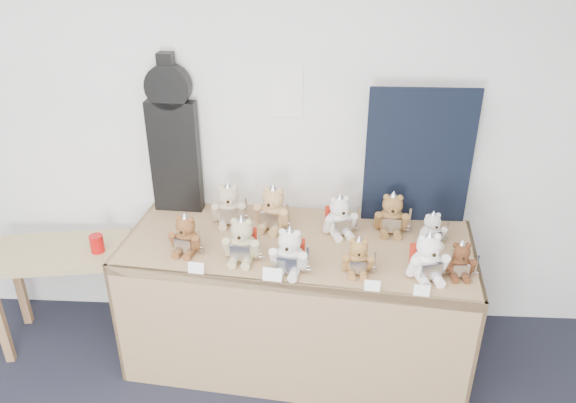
# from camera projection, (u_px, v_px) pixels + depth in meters

# --- Properties ---
(room_shell) EXTENTS (6.00, 6.00, 6.00)m
(room_shell) POSITION_uv_depth(u_px,v_px,m) (285.00, 93.00, 3.28)
(room_shell) COLOR silver
(room_shell) RESTS_ON floor
(display_table) EXTENTS (2.09, 1.06, 0.84)m
(display_table) POSITION_uv_depth(u_px,v_px,m) (296.00, 275.00, 3.25)
(display_table) COLOR #9A764E
(display_table) RESTS_ON floor
(side_table) EXTENTS (0.88, 0.58, 0.68)m
(side_table) POSITION_uv_depth(u_px,v_px,m) (63.00, 266.00, 3.51)
(side_table) COLOR #A58659
(side_table) RESTS_ON floor
(guitar_case) EXTENTS (0.31, 0.11, 0.99)m
(guitar_case) POSITION_uv_depth(u_px,v_px,m) (173.00, 137.00, 3.38)
(guitar_case) COLOR black
(guitar_case) RESTS_ON display_table
(navy_board) EXTENTS (0.62, 0.02, 0.83)m
(navy_board) POSITION_uv_depth(u_px,v_px,m) (419.00, 157.00, 3.28)
(navy_board) COLOR black
(navy_board) RESTS_ON display_table
(red_cup) EXTENTS (0.08, 0.08, 0.11)m
(red_cup) POSITION_uv_depth(u_px,v_px,m) (97.00, 244.00, 3.41)
(red_cup) COLOR #B30B0C
(red_cup) RESTS_ON side_table
(teddy_front_far_left) EXTENTS (0.21, 0.18, 0.25)m
(teddy_front_far_left) POSITION_uv_depth(u_px,v_px,m) (186.00, 236.00, 3.10)
(teddy_front_far_left) COLOR brown
(teddy_front_far_left) RESTS_ON display_table
(teddy_front_left) EXTENTS (0.23, 0.20, 0.29)m
(teddy_front_left) POSITION_uv_depth(u_px,v_px,m) (242.00, 241.00, 3.03)
(teddy_front_left) COLOR tan
(teddy_front_left) RESTS_ON display_table
(teddy_front_centre) EXTENTS (0.23, 0.21, 0.29)m
(teddy_front_centre) POSITION_uv_depth(u_px,v_px,m) (290.00, 252.00, 2.93)
(teddy_front_centre) COLOR silver
(teddy_front_centre) RESTS_ON display_table
(teddy_front_right) EXTENTS (0.19, 0.15, 0.23)m
(teddy_front_right) POSITION_uv_depth(u_px,v_px,m) (358.00, 257.00, 2.93)
(teddy_front_right) COLOR olive
(teddy_front_right) RESTS_ON display_table
(teddy_front_far_right) EXTENTS (0.25, 0.22, 0.29)m
(teddy_front_far_right) POSITION_uv_depth(u_px,v_px,m) (428.00, 258.00, 2.87)
(teddy_front_far_right) COLOR white
(teddy_front_far_right) RESTS_ON display_table
(teddy_front_end) EXTENTS (0.18, 0.14, 0.22)m
(teddy_front_end) POSITION_uv_depth(u_px,v_px,m) (460.00, 261.00, 2.90)
(teddy_front_end) COLOR #56311D
(teddy_front_end) RESTS_ON display_table
(teddy_back_left) EXTENTS (0.24, 0.20, 0.29)m
(teddy_back_left) POSITION_uv_depth(u_px,v_px,m) (229.00, 206.00, 3.39)
(teddy_back_left) COLOR #C0AC8C
(teddy_back_left) RESTS_ON display_table
(teddy_back_centre_left) EXTENTS (0.24, 0.23, 0.30)m
(teddy_back_centre_left) POSITION_uv_depth(u_px,v_px,m) (273.00, 210.00, 3.33)
(teddy_back_centre_left) COLOR tan
(teddy_back_centre_left) RESTS_ON display_table
(teddy_back_centre_right) EXTENTS (0.23, 0.21, 0.28)m
(teddy_back_centre_right) POSITION_uv_depth(u_px,v_px,m) (340.00, 217.00, 3.28)
(teddy_back_centre_right) COLOR silver
(teddy_back_centre_right) RESTS_ON display_table
(teddy_back_right) EXTENTS (0.23, 0.19, 0.28)m
(teddy_back_right) POSITION_uv_depth(u_px,v_px,m) (392.00, 215.00, 3.29)
(teddy_back_right) COLOR olive
(teddy_back_right) RESTS_ON display_table
(teddy_back_end) EXTENTS (0.18, 0.17, 0.22)m
(teddy_back_end) POSITION_uv_depth(u_px,v_px,m) (432.00, 230.00, 3.18)
(teddy_back_end) COLOR white
(teddy_back_end) RESTS_ON display_table
(entry_card_a) EXTENTS (0.09, 0.03, 0.06)m
(entry_card_a) POSITION_uv_depth(u_px,v_px,m) (196.00, 268.00, 2.94)
(entry_card_a) COLOR white
(entry_card_a) RESTS_ON display_table
(entry_card_b) EXTENTS (0.10, 0.03, 0.07)m
(entry_card_b) POSITION_uv_depth(u_px,v_px,m) (272.00, 275.00, 2.88)
(entry_card_b) COLOR white
(entry_card_b) RESTS_ON display_table
(entry_card_c) EXTENTS (0.08, 0.03, 0.06)m
(entry_card_c) POSITION_uv_depth(u_px,v_px,m) (372.00, 286.00, 2.81)
(entry_card_c) COLOR white
(entry_card_c) RESTS_ON display_table
(entry_card_d) EXTENTS (0.08, 0.03, 0.06)m
(entry_card_d) POSITION_uv_depth(u_px,v_px,m) (422.00, 291.00, 2.77)
(entry_card_d) COLOR white
(entry_card_d) RESTS_ON display_table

